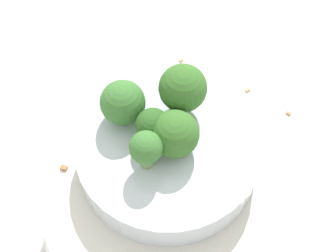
% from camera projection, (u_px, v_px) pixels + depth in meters
% --- Properties ---
extents(ground_plane, '(3.00, 3.00, 0.00)m').
position_uv_depth(ground_plane, '(168.00, 161.00, 0.60)').
color(ground_plane, silver).
extents(bowl, '(0.22, 0.22, 0.05)m').
position_uv_depth(bowl, '(168.00, 152.00, 0.58)').
color(bowl, silver).
rests_on(bowl, ground_plane).
extents(broccoli_floret_0, '(0.04, 0.04, 0.05)m').
position_uv_depth(broccoli_floret_0, '(153.00, 126.00, 0.54)').
color(broccoli_floret_0, '#7A9E5B').
rests_on(broccoli_floret_0, bowl).
extents(broccoli_floret_1, '(0.05, 0.05, 0.06)m').
position_uv_depth(broccoli_floret_1, '(123.00, 103.00, 0.55)').
color(broccoli_floret_1, '#84AD66').
rests_on(broccoli_floret_1, bowl).
extents(broccoli_floret_2, '(0.06, 0.06, 0.07)m').
position_uv_depth(broccoli_floret_2, '(183.00, 89.00, 0.55)').
color(broccoli_floret_2, '#84AD66').
rests_on(broccoli_floret_2, bowl).
extents(broccoli_floret_3, '(0.06, 0.06, 0.06)m').
position_uv_depth(broccoli_floret_3, '(176.00, 133.00, 0.53)').
color(broccoli_floret_3, '#8EB770').
rests_on(broccoli_floret_3, bowl).
extents(broccoli_floret_4, '(0.04, 0.04, 0.06)m').
position_uv_depth(broccoli_floret_4, '(146.00, 149.00, 0.51)').
color(broccoli_floret_4, '#7A9E5B').
rests_on(broccoli_floret_4, bowl).
extents(almond_crumb_0, '(0.00, 0.01, 0.01)m').
position_uv_depth(almond_crumb_0, '(289.00, 113.00, 0.63)').
color(almond_crumb_0, '#AD7F4C').
rests_on(almond_crumb_0, ground_plane).
extents(almond_crumb_1, '(0.01, 0.01, 0.01)m').
position_uv_depth(almond_crumb_1, '(248.00, 89.00, 0.66)').
color(almond_crumb_1, tan).
rests_on(almond_crumb_1, ground_plane).
extents(almond_crumb_2, '(0.01, 0.00, 0.01)m').
position_uv_depth(almond_crumb_2, '(181.00, 60.00, 0.68)').
color(almond_crumb_2, tan).
rests_on(almond_crumb_2, ground_plane).
extents(almond_crumb_3, '(0.01, 0.01, 0.01)m').
position_uv_depth(almond_crumb_3, '(64.00, 167.00, 0.59)').
color(almond_crumb_3, olive).
rests_on(almond_crumb_3, ground_plane).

